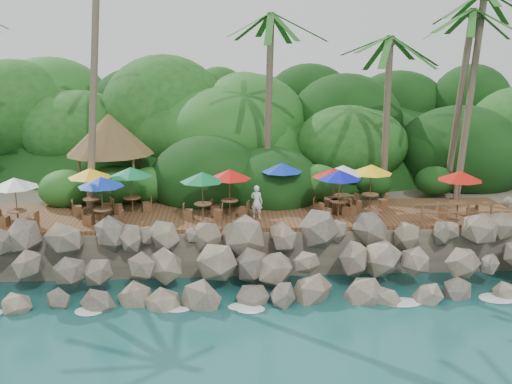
{
  "coord_description": "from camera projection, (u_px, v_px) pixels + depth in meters",
  "views": [
    {
      "loc": [
        -1.66,
        -22.2,
        10.33
      ],
      "look_at": [
        0.0,
        6.0,
        3.4
      ],
      "focal_mm": 41.35,
      "sensor_mm": 36.0,
      "label": 1
    }
  ],
  "objects": [
    {
      "name": "seawall",
      "position": [
        261.0,
        264.0,
        25.74
      ],
      "size": [
        29.0,
        4.0,
        2.3
      ],
      "primitive_type": null,
      "color": "gray",
      "rests_on": "ground"
    },
    {
      "name": "land_base",
      "position": [
        247.0,
        191.0,
        39.34
      ],
      "size": [
        32.0,
        25.2,
        2.1
      ],
      "primitive_type": "cube",
      "color": "gray",
      "rests_on": "ground"
    },
    {
      "name": "ground",
      "position": [
        265.0,
        307.0,
        24.08
      ],
      "size": [
        140.0,
        140.0,
        0.0
      ],
      "primitive_type": "plane",
      "color": "#19514F",
      "rests_on": "ground"
    },
    {
      "name": "terrace",
      "position": [
        256.0,
        215.0,
        29.37
      ],
      "size": [
        26.0,
        5.0,
        0.2
      ],
      "primitive_type": "cube",
      "color": "brown",
      "rests_on": "land_base"
    },
    {
      "name": "dining_clusters",
      "position": [
        244.0,
        177.0,
        28.57
      ],
      "size": [
        22.91,
        4.95,
        2.32
      ],
      "color": "brown",
      "rests_on": "terrace"
    },
    {
      "name": "palapa",
      "position": [
        110.0,
        134.0,
        31.86
      ],
      "size": [
        4.72,
        4.72,
        4.6
      ],
      "color": "brown",
      "rests_on": "ground"
    },
    {
      "name": "jungle_foliage",
      "position": [
        248.0,
        210.0,
        38.62
      ],
      "size": [
        44.0,
        16.0,
        12.0
      ],
      "primitive_type": null,
      "color": "#143811",
      "rests_on": "ground"
    },
    {
      "name": "jungle_hill",
      "position": [
        243.0,
        181.0,
        46.86
      ],
      "size": [
        44.8,
        28.0,
        15.4
      ],
      "primitive_type": "ellipsoid",
      "color": "#143811",
      "rests_on": "ground"
    },
    {
      "name": "railing",
      "position": [
        491.0,
        211.0,
        27.54
      ],
      "size": [
        7.2,
        0.1,
        1.0
      ],
      "color": "brown",
      "rests_on": "terrace"
    },
    {
      "name": "waiter",
      "position": [
        257.0,
        202.0,
        28.36
      ],
      "size": [
        0.7,
        0.58,
        1.62
      ],
      "primitive_type": "imported",
      "rotation": [
        0.0,
        0.0,
        2.75
      ],
      "color": "silver",
      "rests_on": "terrace"
    },
    {
      "name": "foam_line",
      "position": [
        264.0,
        304.0,
        24.36
      ],
      "size": [
        25.2,
        0.8,
        0.06
      ],
      "color": "white",
      "rests_on": "ground"
    }
  ]
}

